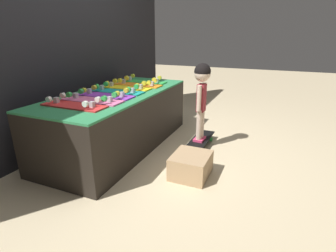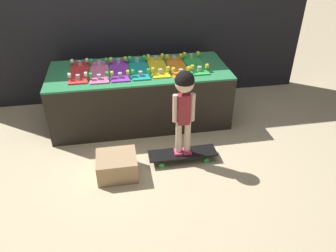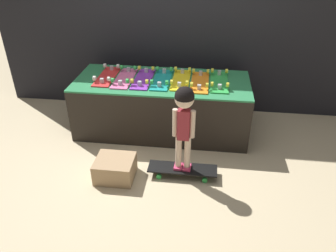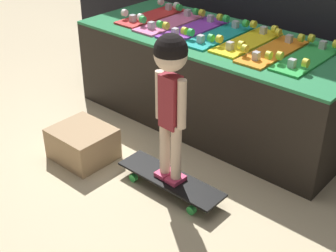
{
  "view_description": "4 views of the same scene",
  "coord_description": "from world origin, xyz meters",
  "px_view_note": "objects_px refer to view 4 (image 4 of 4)",
  "views": [
    {
      "loc": [
        -2.45,
        -1.12,
        1.29
      ],
      "look_at": [
        0.08,
        -0.05,
        0.31
      ],
      "focal_mm": 28.0,
      "sensor_mm": 36.0,
      "label": 1
    },
    {
      "loc": [
        -0.28,
        -2.96,
        2.12
      ],
      "look_at": [
        0.21,
        -0.17,
        0.32
      ],
      "focal_mm": 35.0,
      "sensor_mm": 36.0,
      "label": 2
    },
    {
      "loc": [
        0.52,
        -2.97,
        2.15
      ],
      "look_at": [
        0.15,
        -0.06,
        0.41
      ],
      "focal_mm": 35.0,
      "sensor_mm": 36.0,
      "label": 3
    },
    {
      "loc": [
        1.81,
        -2.05,
        1.76
      ],
      "look_at": [
        0.16,
        -0.17,
        0.31
      ],
      "focal_mm": 50.0,
      "sensor_mm": 36.0,
      "label": 4
    }
  ],
  "objects_px": {
    "skateboard_pink_on_rack": "(170,22)",
    "storage_box": "(83,143)",
    "skateboard_red_on_rack": "(151,15)",
    "skateboard_teal_on_rack": "(219,34)",
    "skateboard_orange_on_rack": "(273,50)",
    "skateboard_green_on_rack": "(308,57)",
    "skateboard_on_floor": "(170,180)",
    "child": "(171,82)",
    "skateboard_yellow_on_rack": "(247,41)",
    "skateboard_purple_on_rack": "(194,28)"
  },
  "relations": [
    {
      "from": "child",
      "to": "storage_box",
      "type": "bearing_deg",
      "value": -168.03
    },
    {
      "from": "skateboard_orange_on_rack",
      "to": "child",
      "type": "relative_size",
      "value": 0.7
    },
    {
      "from": "skateboard_red_on_rack",
      "to": "skateboard_teal_on_rack",
      "type": "xyz_separation_m",
      "value": [
        0.66,
        -0.02,
        0.0
      ]
    },
    {
      "from": "skateboard_yellow_on_rack",
      "to": "skateboard_red_on_rack",
      "type": "bearing_deg",
      "value": 179.99
    },
    {
      "from": "skateboard_yellow_on_rack",
      "to": "skateboard_on_floor",
      "type": "distance_m",
      "value": 1.1
    },
    {
      "from": "skateboard_purple_on_rack",
      "to": "skateboard_on_floor",
      "type": "height_order",
      "value": "skateboard_purple_on_rack"
    },
    {
      "from": "skateboard_pink_on_rack",
      "to": "skateboard_green_on_rack",
      "type": "xyz_separation_m",
      "value": [
        1.11,
        0.03,
        0.0
      ]
    },
    {
      "from": "skateboard_red_on_rack",
      "to": "skateboard_green_on_rack",
      "type": "relative_size",
      "value": 1.0
    },
    {
      "from": "skateboard_teal_on_rack",
      "to": "skateboard_green_on_rack",
      "type": "height_order",
      "value": "same"
    },
    {
      "from": "skateboard_teal_on_rack",
      "to": "skateboard_on_floor",
      "type": "height_order",
      "value": "skateboard_teal_on_rack"
    },
    {
      "from": "skateboard_pink_on_rack",
      "to": "skateboard_on_floor",
      "type": "xyz_separation_m",
      "value": [
        0.78,
        -0.88,
        -0.6
      ]
    },
    {
      "from": "skateboard_yellow_on_rack",
      "to": "skateboard_orange_on_rack",
      "type": "xyz_separation_m",
      "value": [
        0.22,
        -0.04,
        0.0
      ]
    },
    {
      "from": "skateboard_orange_on_rack",
      "to": "skateboard_on_floor",
      "type": "relative_size",
      "value": 0.89
    },
    {
      "from": "skateboard_pink_on_rack",
      "to": "skateboard_orange_on_rack",
      "type": "relative_size",
      "value": 1.0
    },
    {
      "from": "skateboard_pink_on_rack",
      "to": "skateboard_teal_on_rack",
      "type": "bearing_deg",
      "value": 1.19
    },
    {
      "from": "skateboard_orange_on_rack",
      "to": "skateboard_red_on_rack",
      "type": "bearing_deg",
      "value": 177.99
    },
    {
      "from": "skateboard_pink_on_rack",
      "to": "child",
      "type": "bearing_deg",
      "value": -48.72
    },
    {
      "from": "skateboard_pink_on_rack",
      "to": "skateboard_teal_on_rack",
      "type": "relative_size",
      "value": 1.0
    },
    {
      "from": "skateboard_yellow_on_rack",
      "to": "skateboard_purple_on_rack",
      "type": "bearing_deg",
      "value": -176.78
    },
    {
      "from": "skateboard_pink_on_rack",
      "to": "skateboard_teal_on_rack",
      "type": "xyz_separation_m",
      "value": [
        0.44,
        0.01,
        0.0
      ]
    },
    {
      "from": "skateboard_orange_on_rack",
      "to": "skateboard_on_floor",
      "type": "xyz_separation_m",
      "value": [
        -0.11,
        -0.87,
        -0.6
      ]
    },
    {
      "from": "skateboard_red_on_rack",
      "to": "skateboard_teal_on_rack",
      "type": "bearing_deg",
      "value": -1.84
    },
    {
      "from": "child",
      "to": "storage_box",
      "type": "xyz_separation_m",
      "value": [
        -0.67,
        -0.11,
        -0.61
      ]
    },
    {
      "from": "skateboard_orange_on_rack",
      "to": "skateboard_green_on_rack",
      "type": "xyz_separation_m",
      "value": [
        0.22,
        0.04,
        0.0
      ]
    },
    {
      "from": "skateboard_yellow_on_rack",
      "to": "storage_box",
      "type": "distance_m",
      "value": 1.3
    },
    {
      "from": "storage_box",
      "to": "child",
      "type": "bearing_deg",
      "value": 9.52
    },
    {
      "from": "skateboard_red_on_rack",
      "to": "skateboard_pink_on_rack",
      "type": "xyz_separation_m",
      "value": [
        0.22,
        -0.03,
        0.0
      ]
    },
    {
      "from": "skateboard_red_on_rack",
      "to": "skateboard_yellow_on_rack",
      "type": "height_order",
      "value": "same"
    },
    {
      "from": "skateboard_pink_on_rack",
      "to": "skateboard_purple_on_rack",
      "type": "height_order",
      "value": "same"
    },
    {
      "from": "skateboard_on_floor",
      "to": "storage_box",
      "type": "xyz_separation_m",
      "value": [
        -0.67,
        -0.11,
        0.03
      ]
    },
    {
      "from": "skateboard_orange_on_rack",
      "to": "skateboard_teal_on_rack",
      "type": "bearing_deg",
      "value": 177.73
    },
    {
      "from": "skateboard_yellow_on_rack",
      "to": "child",
      "type": "height_order",
      "value": "child"
    },
    {
      "from": "skateboard_purple_on_rack",
      "to": "storage_box",
      "type": "height_order",
      "value": "skateboard_purple_on_rack"
    },
    {
      "from": "skateboard_pink_on_rack",
      "to": "skateboard_purple_on_rack",
      "type": "relative_size",
      "value": 1.0
    },
    {
      "from": "skateboard_green_on_rack",
      "to": "skateboard_red_on_rack",
      "type": "bearing_deg",
      "value": 179.98
    },
    {
      "from": "skateboard_pink_on_rack",
      "to": "skateboard_yellow_on_rack",
      "type": "relative_size",
      "value": 1.0
    },
    {
      "from": "skateboard_pink_on_rack",
      "to": "skateboard_purple_on_rack",
      "type": "xyz_separation_m",
      "value": [
        0.22,
        0.01,
        0.0
      ]
    },
    {
      "from": "skateboard_pink_on_rack",
      "to": "storage_box",
      "type": "bearing_deg",
      "value": -83.96
    },
    {
      "from": "skateboard_red_on_rack",
      "to": "skateboard_on_floor",
      "type": "xyz_separation_m",
      "value": [
        1.0,
        -0.91,
        -0.6
      ]
    },
    {
      "from": "skateboard_purple_on_rack",
      "to": "storage_box",
      "type": "xyz_separation_m",
      "value": [
        -0.12,
        -1.0,
        -0.57
      ]
    },
    {
      "from": "skateboard_on_floor",
      "to": "child",
      "type": "distance_m",
      "value": 0.64
    },
    {
      "from": "skateboard_red_on_rack",
      "to": "storage_box",
      "type": "height_order",
      "value": "skateboard_red_on_rack"
    },
    {
      "from": "child",
      "to": "skateboard_yellow_on_rack",
      "type": "bearing_deg",
      "value": 99.38
    },
    {
      "from": "child",
      "to": "skateboard_teal_on_rack",
      "type": "bearing_deg",
      "value": 112.88
    },
    {
      "from": "skateboard_teal_on_rack",
      "to": "skateboard_orange_on_rack",
      "type": "relative_size",
      "value": 1.0
    },
    {
      "from": "child",
      "to": "skateboard_red_on_rack",
      "type": "bearing_deg",
      "value": 139.94
    },
    {
      "from": "skateboard_purple_on_rack",
      "to": "skateboard_teal_on_rack",
      "type": "xyz_separation_m",
      "value": [
        0.22,
        0.0,
        0.0
      ]
    },
    {
      "from": "skateboard_purple_on_rack",
      "to": "skateboard_yellow_on_rack",
      "type": "height_order",
      "value": "same"
    },
    {
      "from": "skateboard_pink_on_rack",
      "to": "skateboard_on_floor",
      "type": "height_order",
      "value": "skateboard_pink_on_rack"
    },
    {
      "from": "skateboard_yellow_on_rack",
      "to": "skateboard_orange_on_rack",
      "type": "relative_size",
      "value": 1.0
    }
  ]
}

